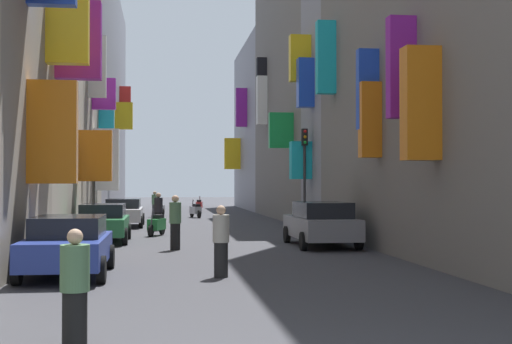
{
  "coord_description": "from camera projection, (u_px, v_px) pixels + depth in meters",
  "views": [
    {
      "loc": [
        -1.74,
        -5.21,
        2.16
      ],
      "look_at": [
        3.01,
        30.07,
        2.7
      ],
      "focal_mm": 49.47,
      "sensor_mm": 36.0,
      "label": 1
    }
  ],
  "objects": [
    {
      "name": "parked_car_blue",
      "position": [
        68.0,
        244.0,
        16.33
      ],
      "size": [
        1.93,
        4.07,
        1.38
      ],
      "color": "navy",
      "rests_on": "ground"
    },
    {
      "name": "pedestrian_far_away",
      "position": [
        155.0,
        204.0,
        44.07
      ],
      "size": [
        0.44,
        0.44,
        1.63
      ],
      "color": "#333333",
      "rests_on": "ground"
    },
    {
      "name": "scooter_white",
      "position": [
        159.0,
        208.0,
        46.55
      ],
      "size": [
        0.82,
        1.9,
        1.13
      ],
      "color": "silver",
      "rests_on": "ground"
    },
    {
      "name": "parked_car_grey",
      "position": [
        321.0,
        223.0,
        23.92
      ],
      "size": [
        2.0,
        4.48,
        1.51
      ],
      "color": "slate",
      "rests_on": "ground"
    },
    {
      "name": "pedestrian_near_left",
      "position": [
        158.0,
        212.0,
        31.73
      ],
      "size": [
        0.48,
        0.48,
        1.71
      ],
      "color": "black",
      "rests_on": "ground"
    },
    {
      "name": "building_right_mid_a",
      "position": [
        373.0,
        94.0,
        32.53
      ],
      "size": [
        6.95,
        4.34,
        12.54
      ],
      "color": "gray",
      "rests_on": "ground"
    },
    {
      "name": "scooter_green",
      "position": [
        157.0,
        224.0,
        28.67
      ],
      "size": [
        0.77,
        1.71,
        1.13
      ],
      "color": "#287F3D",
      "rests_on": "ground"
    },
    {
      "name": "pedestrian_near_right",
      "position": [
        221.0,
        242.0,
        16.09
      ],
      "size": [
        0.52,
        0.52,
        1.64
      ],
      "color": "black",
      "rests_on": "ground"
    },
    {
      "name": "scooter_red",
      "position": [
        199.0,
        205.0,
        53.84
      ],
      "size": [
        0.59,
        1.97,
        1.13
      ],
      "color": "red",
      "rests_on": "ground"
    },
    {
      "name": "traffic_light_far_corner",
      "position": [
        94.0,
        164.0,
        30.14
      ],
      "size": [
        0.26,
        0.34,
        4.36
      ],
      "color": "#2D2D2D",
      "rests_on": "ground"
    },
    {
      "name": "traffic_light_near_corner",
      "position": [
        305.0,
        162.0,
        31.58
      ],
      "size": [
        0.26,
        0.34,
        4.58
      ],
      "color": "#2D2D2D",
      "rests_on": "ground"
    },
    {
      "name": "pedestrian_crossing",
      "position": [
        175.0,
        223.0,
        22.59
      ],
      "size": [
        0.54,
        0.54,
        1.76
      ],
      "color": "black",
      "rests_on": "ground"
    },
    {
      "name": "ground_plane",
      "position": [
        196.0,
        226.0,
        35.09
      ],
      "size": [
        140.0,
        140.0,
        0.0
      ],
      "primitive_type": "plane",
      "color": "#38383D"
    },
    {
      "name": "pedestrian_mid_street",
      "position": [
        75.0,
        290.0,
        9.08
      ],
      "size": [
        0.53,
        0.53,
        1.57
      ],
      "color": "black",
      "rests_on": "ground"
    },
    {
      "name": "scooter_silver",
      "position": [
        196.0,
        210.0,
        43.4
      ],
      "size": [
        0.73,
        1.72,
        1.13
      ],
      "color": "#ADADB2",
      "rests_on": "ground"
    },
    {
      "name": "building_right_mid_c",
      "position": [
        279.0,
        127.0,
        58.63
      ],
      "size": [
        7.36,
        14.83,
        13.56
      ],
      "color": "gray",
      "rests_on": "ground"
    },
    {
      "name": "building_left_far",
      "position": [
        75.0,
        98.0,
        51.14
      ],
      "size": [
        7.37,
        25.7,
        16.59
      ],
      "color": "gray",
      "rests_on": "ground"
    },
    {
      "name": "parked_car_green",
      "position": [
        103.0,
        222.0,
        25.61
      ],
      "size": [
        1.91,
        4.0,
        1.38
      ],
      "color": "#236638",
      "rests_on": "ground"
    },
    {
      "name": "building_left_mid_c",
      "position": [
        30.0,
        3.0,
        33.8
      ],
      "size": [
        7.22,
        9.39,
        21.61
      ],
      "color": "#9E9384",
      "rests_on": "ground"
    },
    {
      "name": "building_right_mid_b",
      "position": [
        322.0,
        77.0,
        43.01
      ],
      "size": [
        7.25,
        16.74,
        17.22
      ],
      "color": "slate",
      "rests_on": "ground"
    },
    {
      "name": "parked_car_silver",
      "position": [
        123.0,
        212.0,
        34.75
      ],
      "size": [
        1.98,
        4.38,
        1.37
      ],
      "color": "#B7B7BC",
      "rests_on": "ground"
    }
  ]
}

